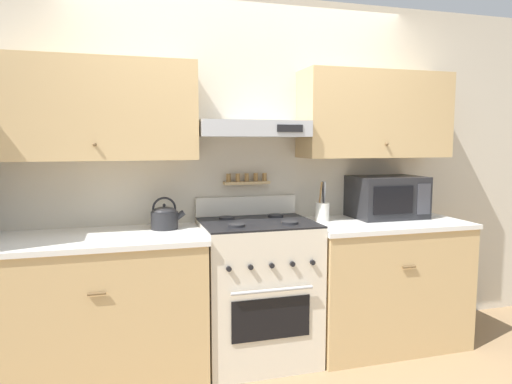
{
  "coord_description": "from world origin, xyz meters",
  "views": [
    {
      "loc": [
        -0.85,
        -2.58,
        1.5
      ],
      "look_at": [
        -0.03,
        0.28,
        1.18
      ],
      "focal_mm": 32.0,
      "sensor_mm": 36.0,
      "label": 1
    }
  ],
  "objects_px": {
    "tea_kettle": "(165,217)",
    "stove_range": "(257,290)",
    "microwave": "(386,197)",
    "utensil_crock": "(322,211)"
  },
  "relations": [
    {
      "from": "stove_range",
      "to": "microwave",
      "type": "xyz_separation_m",
      "value": [
        1.07,
        0.13,
        0.6
      ]
    },
    {
      "from": "microwave",
      "to": "utensil_crock",
      "type": "distance_m",
      "value": 0.55
    },
    {
      "from": "stove_range",
      "to": "tea_kettle",
      "type": "relative_size",
      "value": 4.78
    },
    {
      "from": "microwave",
      "to": "utensil_crock",
      "type": "bearing_deg",
      "value": -178.11
    },
    {
      "from": "stove_range",
      "to": "tea_kettle",
      "type": "distance_m",
      "value": 0.81
    },
    {
      "from": "stove_range",
      "to": "utensil_crock",
      "type": "bearing_deg",
      "value": 12.39
    },
    {
      "from": "tea_kettle",
      "to": "stove_range",
      "type": "bearing_deg",
      "value": -10.84
    },
    {
      "from": "stove_range",
      "to": "utensil_crock",
      "type": "distance_m",
      "value": 0.75
    },
    {
      "from": "tea_kettle",
      "to": "microwave",
      "type": "xyz_separation_m",
      "value": [
        1.68,
        0.02,
        0.08
      ]
    },
    {
      "from": "microwave",
      "to": "utensil_crock",
      "type": "relative_size",
      "value": 1.84
    }
  ]
}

